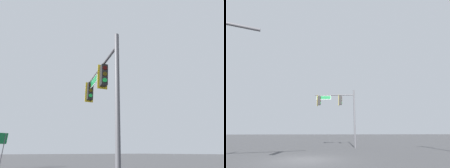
% 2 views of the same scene
% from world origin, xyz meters
% --- Properties ---
extents(signal_pole_near, '(4.77, 1.35, 6.78)m').
position_xyz_m(signal_pole_near, '(-3.59, -8.54, 4.84)').
color(signal_pole_near, '#47474C').
rests_on(signal_pole_near, ground_plane).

